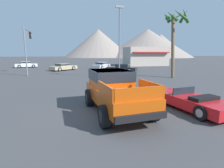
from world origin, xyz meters
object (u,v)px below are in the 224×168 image
object	(u,v)px
parked_car_silver	(101,65)
street_lamp_post	(119,36)
red_convertible_car	(191,101)
parked_car_dark	(122,68)
parked_car_white	(26,64)
palm_tree_tall	(175,27)
orange_pickup_truck	(114,88)
traffic_light_main	(28,42)
parked_car_tan	(63,67)

from	to	relation	value
parked_car_silver	street_lamp_post	bearing A→B (deg)	126.37
red_convertible_car	parked_car_dark	xyz separation A→B (m)	(1.88, 18.59, 0.18)
red_convertible_car	parked_car_white	size ratio (longest dim) A/B	1.05
parked_car_dark	street_lamp_post	size ratio (longest dim) A/B	0.61
parked_car_dark	palm_tree_tall	size ratio (longest dim) A/B	0.64
orange_pickup_truck	palm_tree_tall	world-z (taller)	palm_tree_tall
street_lamp_post	parked_car_dark	bearing A→B (deg)	70.93
street_lamp_post	palm_tree_tall	size ratio (longest dim) A/B	1.04
orange_pickup_truck	traffic_light_main	bearing A→B (deg)	107.98
parked_car_tan	parked_car_white	distance (m)	10.70
street_lamp_post	traffic_light_main	bearing A→B (deg)	149.02
orange_pickup_truck	street_lamp_post	world-z (taller)	street_lamp_post
parked_car_white	palm_tree_tall	xyz separation A→B (m)	(20.09, -19.71, 5.00)
red_convertible_car	palm_tree_tall	distance (m)	13.05
orange_pickup_truck	parked_car_tan	world-z (taller)	orange_pickup_truck
parked_car_dark	palm_tree_tall	xyz separation A→B (m)	(3.66, -7.97, 5.01)
orange_pickup_truck	parked_car_tan	size ratio (longest dim) A/B	1.14
parked_car_white	palm_tree_tall	size ratio (longest dim) A/B	0.58
orange_pickup_truck	red_convertible_car	bearing A→B (deg)	-15.82
parked_car_silver	palm_tree_tall	world-z (taller)	palm_tree_tall
palm_tree_tall	parked_car_white	bearing A→B (deg)	135.55
parked_car_white	traffic_light_main	world-z (taller)	traffic_light_main
orange_pickup_truck	parked_car_white	size ratio (longest dim) A/B	1.21
street_lamp_post	parked_car_tan	bearing A→B (deg)	120.28
palm_tree_tall	red_convertible_car	bearing A→B (deg)	-117.54
parked_car_white	parked_car_dark	bearing A→B (deg)	40.13
red_convertible_car	parked_car_dark	world-z (taller)	parked_car_dark
palm_tree_tall	street_lamp_post	bearing A→B (deg)	172.08
parked_car_silver	parked_car_dark	bearing A→B (deg)	148.30
parked_car_silver	traffic_light_main	world-z (taller)	traffic_light_main
palm_tree_tall	orange_pickup_truck	bearing A→B (deg)	-133.20
parked_car_tan	parked_car_dark	distance (m)	9.86
red_convertible_car	orange_pickup_truck	bearing A→B (deg)	159.73
parked_car_silver	street_lamp_post	xyz separation A→B (m)	(-0.15, -13.05, 4.03)
parked_car_tan	street_lamp_post	bearing A→B (deg)	-8.76
red_convertible_car	palm_tree_tall	size ratio (longest dim) A/B	0.61
parked_car_tan	street_lamp_post	size ratio (longest dim) A/B	0.59
parked_car_tan	traffic_light_main	distance (m)	7.29
parked_car_silver	red_convertible_car	bearing A→B (deg)	128.04
parked_car_white	palm_tree_tall	world-z (taller)	palm_tree_tall
parked_car_tan	parked_car_dark	world-z (taller)	parked_car_dark
parked_car_dark	orange_pickup_truck	bearing A→B (deg)	-165.48
street_lamp_post	red_convertible_car	bearing A→B (deg)	-87.10
parked_car_white	parked_car_tan	bearing A→B (deg)	29.77
red_convertible_car	traffic_light_main	bearing A→B (deg)	112.26
orange_pickup_truck	parked_car_white	xyz separation A→B (m)	(-10.76, 29.63, -0.49)
red_convertible_car	street_lamp_post	bearing A→B (deg)	82.99
parked_car_white	street_lamp_post	world-z (taller)	street_lamp_post
street_lamp_post	parked_car_white	bearing A→B (deg)	126.53
parked_car_tan	parked_car_dark	size ratio (longest dim) A/B	0.96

